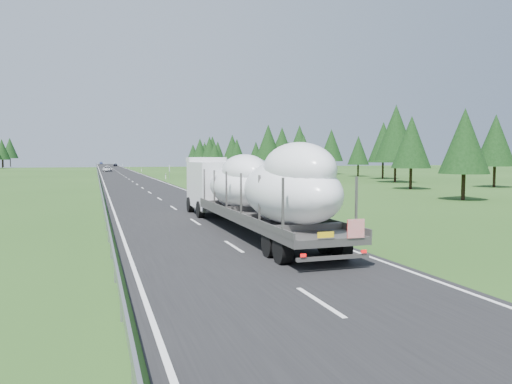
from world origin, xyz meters
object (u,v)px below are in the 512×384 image
object	(u,v)px
highway_sign	(169,169)
distant_van	(107,169)
distant_car_dark	(115,165)
distant_car_blue	(101,163)
boat_truck	(251,186)

from	to	relation	value
highway_sign	distant_van	bearing A→B (deg)	100.49
distant_car_dark	distant_van	bearing A→B (deg)	-97.70
distant_car_dark	distant_car_blue	size ratio (longest dim) A/B	0.94
highway_sign	boat_truck	distance (m)	67.27
highway_sign	distant_car_dark	world-z (taller)	highway_sign
boat_truck	distant_car_blue	world-z (taller)	boat_truck
distant_van	distant_car_dark	xyz separation A→B (m)	(5.19, 81.10, -0.07)
boat_truck	highway_sign	bearing A→B (deg)	85.58
distant_car_dark	distant_car_blue	distance (m)	71.25
distant_car_blue	boat_truck	bearing A→B (deg)	-91.44
highway_sign	distant_car_dark	size ratio (longest dim) A/B	0.66
distant_car_dark	distant_car_blue	bearing A→B (deg)	90.08
boat_truck	distant_car_dark	size ratio (longest dim) A/B	5.48
distant_van	distant_car_blue	size ratio (longest dim) A/B	1.27
highway_sign	distant_van	distance (m)	53.62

